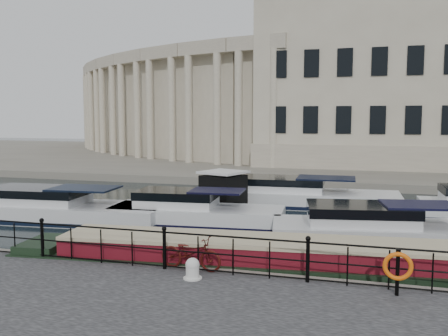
# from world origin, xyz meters

# --- Properties ---
(ground_plane) EXTENTS (160.00, 160.00, 0.00)m
(ground_plane) POSITION_xyz_m (0.00, 0.00, 0.00)
(ground_plane) COLOR black
(ground_plane) RESTS_ON ground
(far_bank) EXTENTS (120.00, 42.00, 0.55)m
(far_bank) POSITION_xyz_m (0.00, 39.00, 0.28)
(far_bank) COLOR #6B665B
(far_bank) RESTS_ON ground_plane
(railing) EXTENTS (24.14, 0.14, 1.22)m
(railing) POSITION_xyz_m (0.00, -2.25, 1.20)
(railing) COLOR black
(railing) RESTS_ON near_quay
(civic_building) EXTENTS (53.55, 31.84, 16.85)m
(civic_building) POSITION_xyz_m (-1.00, 34.71, 7.04)
(civic_building) COLOR #ADA38C
(civic_building) RESTS_ON far_bank
(bicycle) EXTENTS (1.88, 0.81, 0.96)m
(bicycle) POSITION_xyz_m (0.74, -2.10, 1.03)
(bicycle) COLOR #440F0C
(bicycle) RESTS_ON near_quay
(mooring_bollard) EXTENTS (0.50, 0.50, 0.56)m
(mooring_bollard) POSITION_xyz_m (1.05, -2.84, 0.81)
(mooring_bollard) COLOR silver
(mooring_bollard) RESTS_ON near_quay
(life_ring_post) EXTENTS (0.70, 0.19, 1.14)m
(life_ring_post) POSITION_xyz_m (6.18, -2.69, 1.27)
(life_ring_post) COLOR black
(life_ring_post) RESTS_ON near_quay
(narrowboat) EXTENTS (16.50, 3.75, 1.60)m
(narrowboat) POSITION_xyz_m (2.86, -0.61, 0.37)
(narrowboat) COLOR black
(narrowboat) RESTS_ON ground_plane
(harbour_hut) EXTENTS (3.27, 3.01, 2.16)m
(harbour_hut) POSITION_xyz_m (-1.54, 8.85, 0.95)
(harbour_hut) COLOR #6B665B
(harbour_hut) RESTS_ON ground_plane
(cabin_cruisers) EXTENTS (27.44, 11.31, 1.99)m
(cabin_cruisers) POSITION_xyz_m (0.77, 7.52, 0.37)
(cabin_cruisers) COLOR silver
(cabin_cruisers) RESTS_ON ground_plane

